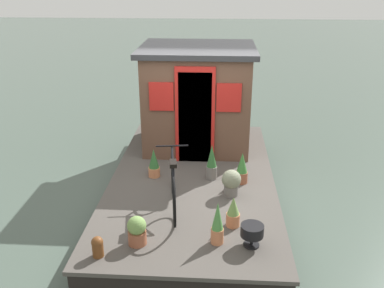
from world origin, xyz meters
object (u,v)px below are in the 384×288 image
object	(u,v)px
potted_plant_lavender	(212,163)
potted_plant_thyme	(154,164)
potted_plant_ivy	(242,169)
potted_plant_geranium	(231,182)
potted_plant_succulent	(217,224)
bicycle	(173,184)
potted_plant_sage	(137,230)
mooring_bollard	(98,246)
potted_plant_mint	(233,212)
charcoal_grill	(252,232)
houseboat_cabin	(197,97)

from	to	relation	value
potted_plant_lavender	potted_plant_thyme	xyz separation A→B (m)	(0.02, 1.00, -0.06)
potted_plant_ivy	potted_plant_lavender	size ratio (longest dim) A/B	0.86
potted_plant_geranium	potted_plant_succulent	xyz separation A→B (m)	(-1.30, 0.21, 0.06)
potted_plant_ivy	potted_plant_lavender	distance (m)	0.53
bicycle	potted_plant_sage	xyz separation A→B (m)	(-0.97, 0.38, -0.19)
mooring_bollard	potted_plant_sage	bearing A→B (deg)	-56.72
potted_plant_mint	potted_plant_thyme	bearing A→B (deg)	42.28
potted_plant_ivy	potted_plant_geranium	bearing A→B (deg)	157.11
bicycle	potted_plant_succulent	bearing A→B (deg)	-142.82
potted_plant_lavender	mooring_bollard	bearing A→B (deg)	148.33
charcoal_grill	potted_plant_lavender	bearing A→B (deg)	16.48
potted_plant_succulent	potted_plant_mint	xyz separation A→B (m)	(0.42, -0.22, -0.07)
potted_plant_ivy	potted_plant_sage	xyz separation A→B (m)	(-1.83, 1.45, -0.06)
potted_plant_ivy	potted_plant_thyme	bearing A→B (deg)	84.88
charcoal_grill	mooring_bollard	size ratio (longest dim) A/B	1.09
potted_plant_geranium	potted_plant_thyme	xyz separation A→B (m)	(0.58, 1.32, 0.01)
potted_plant_lavender	potted_plant_mint	distance (m)	1.48
mooring_bollard	bicycle	bearing A→B (deg)	-33.21
houseboat_cabin	bicycle	xyz separation A→B (m)	(-2.53, 0.23, -0.62)
potted_plant_sage	mooring_bollard	size ratio (longest dim) A/B	1.43
bicycle	potted_plant_succulent	xyz separation A→B (m)	(-0.88, -0.67, -0.10)
potted_plant_ivy	potted_plant_lavender	bearing A→B (deg)	76.85
bicycle	potted_plant_thyme	bearing A→B (deg)	23.96
potted_plant_geranium	charcoal_grill	size ratio (longest dim) A/B	1.42
potted_plant_sage	charcoal_grill	distance (m)	1.50
bicycle	potted_plant_thyme	xyz separation A→B (m)	(1.00, 0.44, -0.15)
potted_plant_ivy	potted_plant_geranium	size ratio (longest dim) A/B	1.25
houseboat_cabin	bicycle	world-z (taller)	houseboat_cabin
potted_plant_lavender	potted_plant_geranium	size ratio (longest dim) A/B	1.45
potted_plant_geranium	potted_plant_mint	world-z (taller)	potted_plant_mint
potted_plant_ivy	potted_plant_geranium	distance (m)	0.48
houseboat_cabin	potted_plant_mint	size ratio (longest dim) A/B	4.86
potted_plant_geranium	potted_plant_mint	size ratio (longest dim) A/B	0.96
potted_plant_succulent	potted_plant_lavender	bearing A→B (deg)	3.44
potted_plant_sage	potted_plant_geranium	world-z (taller)	potted_plant_geranium
houseboat_cabin	charcoal_grill	size ratio (longest dim) A/B	7.20
potted_plant_thyme	mooring_bollard	bearing A→B (deg)	170.38
mooring_bollard	charcoal_grill	bearing A→B (deg)	-79.98
houseboat_cabin	potted_plant_lavender	distance (m)	1.73
bicycle	potted_plant_lavender	world-z (taller)	bicycle
houseboat_cabin	potted_plant_geranium	world-z (taller)	houseboat_cabin
potted_plant_lavender	charcoal_grill	world-z (taller)	potted_plant_lavender
potted_plant_ivy	potted_plant_lavender	xyz separation A→B (m)	(0.12, 0.51, 0.04)
potted_plant_ivy	potted_plant_geranium	world-z (taller)	potted_plant_ivy
bicycle	potted_plant_mint	world-z (taller)	bicycle
potted_plant_thyme	potted_plant_ivy	bearing A→B (deg)	-95.12
charcoal_grill	potted_plant_mint	bearing A→B (deg)	27.18
potted_plant_mint	potted_plant_thyme	xyz separation A→B (m)	(1.46, 1.33, 0.03)
potted_plant_geranium	charcoal_grill	bearing A→B (deg)	-169.87
bicycle	potted_plant_succulent	size ratio (longest dim) A/B	2.71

